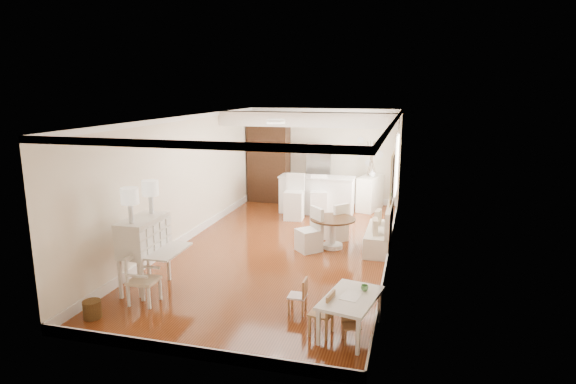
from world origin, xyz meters
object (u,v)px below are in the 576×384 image
at_px(secretary_bureau, 144,254).
at_px(slip_chair_far, 336,221).
at_px(pantry_cabinet, 269,164).
at_px(bar_stool_left, 294,197).
at_px(sideboard, 370,193).
at_px(slip_chair_near, 309,230).
at_px(breakfast_counter, 317,195).
at_px(gustavian_armchair, 144,280).
at_px(bar_stool_right, 319,196).
at_px(kids_chair_a, 321,313).
at_px(fridge, 331,175).
at_px(kids_table, 350,315).
at_px(dining_table, 333,233).
at_px(kids_chair_c, 351,325).
at_px(kids_chair_b, 297,295).
at_px(wicker_basket, 92,309).

xyz_separation_m(secretary_bureau, slip_chair_far, (2.71, 3.52, -0.20)).
bearing_deg(pantry_cabinet, slip_chair_far, -52.03).
xyz_separation_m(bar_stool_left, sideboard, (1.83, 1.53, -0.11)).
relative_size(slip_chair_near, breakfast_counter, 0.45).
relative_size(gustavian_armchair, bar_stool_left, 0.67).
height_order(slip_chair_far, bar_stool_right, bar_stool_right).
relative_size(kids_chair_a, slip_chair_far, 0.74).
xyz_separation_m(slip_chair_near, fridge, (-0.28, 4.18, 0.44)).
relative_size(secretary_bureau, breakfast_counter, 0.62).
bearing_deg(pantry_cabinet, secretary_bureau, -90.83).
distance_m(kids_table, dining_table, 3.70).
distance_m(kids_chair_c, bar_stool_left, 6.30).
bearing_deg(kids_table, sideboard, 93.32).
bearing_deg(pantry_cabinet, slip_chair_near, -62.68).
height_order(secretary_bureau, bar_stool_right, secretary_bureau).
xyz_separation_m(kids_chair_b, fridge, (-0.73, 7.04, 0.62)).
xyz_separation_m(kids_table, pantry_cabinet, (-3.50, 7.49, 0.87)).
distance_m(slip_chair_near, bar_stool_right, 2.82).
height_order(bar_stool_right, sideboard, bar_stool_right).
distance_m(slip_chair_near, fridge, 4.22).
distance_m(gustavian_armchair, breakfast_counter, 6.47).
xyz_separation_m(kids_chair_c, dining_table, (-0.92, 3.84, 0.08)).
bearing_deg(dining_table, pantry_cabinet, 124.06).
bearing_deg(breakfast_counter, bar_stool_left, -119.35).
height_order(secretary_bureau, slip_chair_far, secretary_bureau).
xyz_separation_m(bar_stool_right, sideboard, (1.26, 1.09, -0.07)).
relative_size(dining_table, pantry_cabinet, 0.42).
distance_m(gustavian_armchair, sideboard, 7.62).
relative_size(kids_table, fridge, 0.62).
relative_size(slip_chair_near, sideboard, 0.92).
height_order(wicker_basket, slip_chair_far, slip_chair_far).
bearing_deg(slip_chair_far, dining_table, 42.70).
bearing_deg(fridge, sideboard, -14.32).
xyz_separation_m(secretary_bureau, breakfast_counter, (1.80, 5.78, -0.12)).
bearing_deg(dining_table, secretary_bureau, -132.55).
bearing_deg(breakfast_counter, kids_chair_a, -77.84).
xyz_separation_m(bar_stool_right, pantry_cabinet, (-1.83, 1.42, 0.60)).
distance_m(kids_chair_c, fridge, 7.90).
relative_size(wicker_basket, slip_chair_far, 0.31).
distance_m(gustavian_armchair, pantry_cabinet, 7.41).
bearing_deg(slip_chair_near, fridge, 140.29).
bearing_deg(sideboard, wicker_basket, -98.60).
xyz_separation_m(slip_chair_far, breakfast_counter, (-0.91, 2.26, 0.08)).
distance_m(wicker_basket, pantry_cabinet, 8.10).
xyz_separation_m(secretary_bureau, sideboard, (3.19, 6.53, -0.15)).
relative_size(kids_chair_a, dining_table, 0.67).
bearing_deg(kids_chair_a, kids_chair_b, -129.40).
xyz_separation_m(gustavian_armchair, sideboard, (2.91, 7.04, 0.08)).
bearing_deg(kids_chair_b, sideboard, 175.50).
distance_m(kids_chair_b, pantry_cabinet, 7.59).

